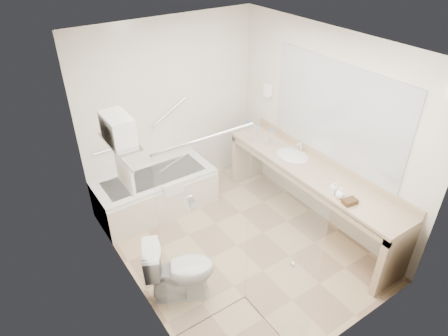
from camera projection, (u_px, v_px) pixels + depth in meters
floor at (237, 245)px, 5.04m from camera, size 3.20×3.20×0.00m
ceiling at (242, 46)px, 3.68m from camera, size 2.60×3.20×0.10m
wall_back at (171, 110)px, 5.47m from camera, size 2.60×0.10×2.50m
wall_front at (355, 246)px, 3.25m from camera, size 2.60×0.10×2.50m
wall_left at (128, 202)px, 3.75m from camera, size 0.10×3.20×2.50m
wall_right at (324, 130)px, 4.97m from camera, size 0.10×3.20×2.50m
bathtub at (156, 193)px, 5.51m from camera, size 1.60×0.73×0.59m
grab_bar_short at (109, 150)px, 5.16m from camera, size 0.40×0.03×0.03m
grab_bar_long at (169, 112)px, 5.42m from camera, size 0.53×0.03×0.33m
shower_enclosure at (243, 245)px, 3.52m from camera, size 0.96×0.91×2.11m
towel_shelf at (119, 136)px, 3.78m from camera, size 0.24×0.55×0.81m
vanity_counter at (310, 183)px, 5.07m from camera, size 0.55×2.70×0.95m
sink at (292, 157)px, 5.26m from camera, size 0.40×0.52×0.14m
faucet at (301, 147)px, 5.27m from camera, size 0.03×0.03×0.14m
mirror at (336, 113)px, 4.70m from camera, size 0.02×2.00×1.20m
hairdryer_unit at (268, 90)px, 5.57m from camera, size 0.08×0.10×0.18m
toilet at (180, 270)px, 4.21m from camera, size 0.84×0.68×0.72m
amenity_basket at (350, 202)px, 4.36m from camera, size 0.17×0.13×0.05m
soap_bottle_a at (333, 191)px, 4.51m from camera, size 0.09×0.16×0.07m
soap_bottle_b at (340, 194)px, 4.44m from camera, size 0.13×0.15×0.10m
water_bottle_left at (248, 127)px, 5.75m from camera, size 0.05×0.05×0.17m
water_bottle_mid at (271, 136)px, 5.47m from camera, size 0.07×0.07×0.22m
water_bottle_right at (258, 133)px, 5.60m from camera, size 0.05×0.05×0.18m
drinking_glass_near at (267, 142)px, 5.45m from camera, size 0.10×0.10×0.10m
drinking_glass_far at (251, 138)px, 5.54m from camera, size 0.10×0.10×0.10m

